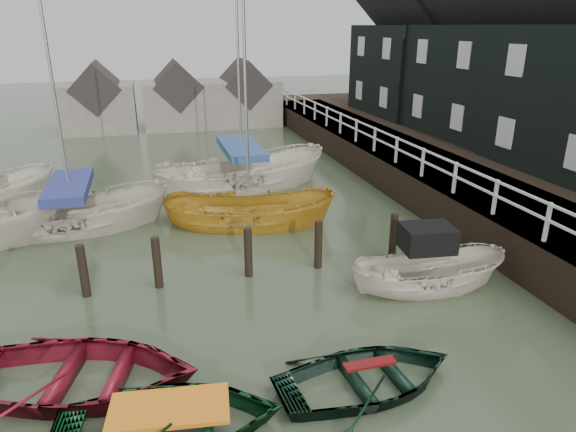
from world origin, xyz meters
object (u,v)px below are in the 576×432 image
object	(u,v)px
rowboat_dkgreen	(368,387)
sailboat_c	(249,223)
sailboat_d	(242,186)
sailboat_b	(75,227)
motorboat	(426,284)
rowboat_red	(79,389)

from	to	relation	value
rowboat_dkgreen	sailboat_c	bearing A→B (deg)	-1.33
rowboat_dkgreen	sailboat_d	world-z (taller)	sailboat_d
sailboat_b	sailboat_c	world-z (taller)	sailboat_b
rowboat_dkgreen	motorboat	bearing A→B (deg)	-47.67
motorboat	sailboat_c	bearing A→B (deg)	37.93
rowboat_dkgreen	sailboat_b	xyz separation A→B (m)	(-6.28, 10.20, 0.06)
rowboat_red	sailboat_d	size ratio (longest dim) A/B	0.35
rowboat_red	sailboat_c	world-z (taller)	sailboat_c
rowboat_dkgreen	sailboat_c	size ratio (longest dim) A/B	0.35
motorboat	sailboat_c	size ratio (longest dim) A/B	0.42
sailboat_c	sailboat_d	world-z (taller)	sailboat_d
motorboat	sailboat_d	distance (m)	10.56
sailboat_b	sailboat_c	distance (m)	5.91
rowboat_dkgreen	motorboat	xyz separation A→B (m)	(3.08, 3.27, 0.10)
rowboat_dkgreen	sailboat_b	bearing A→B (deg)	27.29
motorboat	sailboat_b	world-z (taller)	sailboat_b
rowboat_red	sailboat_b	world-z (taller)	sailboat_b
motorboat	rowboat_dkgreen	bearing A→B (deg)	143.17
rowboat_dkgreen	sailboat_c	world-z (taller)	sailboat_c
sailboat_b	sailboat_d	distance (m)	7.12
rowboat_red	rowboat_dkgreen	distance (m)	5.48
sailboat_c	motorboat	bearing A→B (deg)	-132.21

